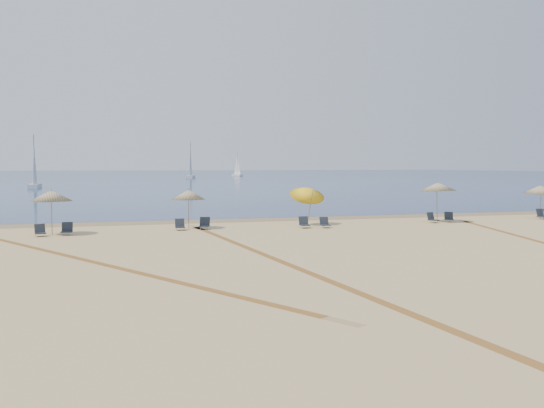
{
  "coord_description": "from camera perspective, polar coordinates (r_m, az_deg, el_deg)",
  "views": [
    {
      "loc": [
        -9.37,
        -13.56,
        3.61
      ],
      "look_at": [
        0.0,
        20.0,
        1.3
      ],
      "focal_mm": 38.57,
      "sensor_mm": 36.0,
      "label": 1
    }
  ],
  "objects": [
    {
      "name": "ground",
      "position": [
        16.87,
        18.81,
        -8.76
      ],
      "size": [
        160.0,
        160.0,
        0.0
      ],
      "primitive_type": "plane",
      "color": "tan",
      "rests_on": "ground"
    },
    {
      "name": "ocean",
      "position": [
        238.77,
        -13.36,
        2.82
      ],
      "size": [
        500.0,
        500.0,
        0.0
      ],
      "primitive_type": "plane",
      "color": "#0C2151",
      "rests_on": "ground"
    },
    {
      "name": "tire_tracks",
      "position": [
        23.26,
        4.07,
        -5.14
      ],
      "size": [
        56.95,
        41.85,
        0.0
      ],
      "color": "tan",
      "rests_on": "ground"
    },
    {
      "name": "umbrella_1",
      "position": [
        32.41,
        -20.75,
        0.76
      ],
      "size": [
        2.12,
        2.12,
        2.38
      ],
      "color": "gray",
      "rests_on": "ground"
    },
    {
      "name": "sailboat_0",
      "position": [
        199.92,
        -3.41,
        3.45
      ],
      "size": [
        3.04,
        5.6,
        8.1
      ],
      "rotation": [
        0.0,
        0.0,
        0.32
      ],
      "color": "white",
      "rests_on": "ocean"
    },
    {
      "name": "chair_6",
      "position": [
        33.75,
        3.15,
        -1.86
      ],
      "size": [
        0.58,
        0.67,
        0.66
      ],
      "rotation": [
        0.0,
        0.0,
        -0.06
      ],
      "color": "black",
      "rests_on": "ground"
    },
    {
      "name": "chair_9",
      "position": [
        38.86,
        16.89,
        -1.28
      ],
      "size": [
        0.74,
        0.79,
        0.64
      ],
      "rotation": [
        0.0,
        0.0,
        -0.43
      ],
      "color": "black",
      "rests_on": "ground"
    },
    {
      "name": "wet_sand",
      "position": [
        38.88,
        -1.59,
        -1.53
      ],
      "size": [
        500.0,
        500.0,
        0.0
      ],
      "primitive_type": "plane",
      "color": "olive",
      "rests_on": "ground"
    },
    {
      "name": "umbrella_3",
      "position": [
        35.28,
        3.5,
        1.21
      ],
      "size": [
        2.11,
        2.14,
        2.74
      ],
      "color": "gray",
      "rests_on": "ground"
    },
    {
      "name": "umbrella_2",
      "position": [
        33.59,
        -8.16,
        0.92
      ],
      "size": [
        1.9,
        1.9,
        2.29
      ],
      "color": "gray",
      "rests_on": "ground"
    },
    {
      "name": "chair_3",
      "position": [
        32.15,
        -19.38,
        -2.35
      ],
      "size": [
        0.59,
        0.68,
        0.66
      ],
      "rotation": [
        0.0,
        0.0,
        -0.07
      ],
      "color": "black",
      "rests_on": "ground"
    },
    {
      "name": "chair_8",
      "position": [
        38.16,
        15.36,
        -1.34
      ],
      "size": [
        0.68,
        0.75,
        0.65
      ],
      "rotation": [
        0.0,
        0.0,
        0.27
      ],
      "color": "black",
      "rests_on": "ground"
    },
    {
      "name": "umbrella_5",
      "position": [
        43.89,
        24.72,
        1.3
      ],
      "size": [
        2.13,
        2.15,
        2.31
      ],
      "color": "gray",
      "rests_on": "ground"
    },
    {
      "name": "chair_4",
      "position": [
        32.99,
        -8.97,
        -2.05
      ],
      "size": [
        0.55,
        0.63,
        0.63
      ],
      "rotation": [
        0.0,
        0.0,
        -0.04
      ],
      "color": "black",
      "rests_on": "ground"
    },
    {
      "name": "chair_2",
      "position": [
        32.01,
        -21.69,
        -2.46
      ],
      "size": [
        0.63,
        0.7,
        0.62
      ],
      "rotation": [
        0.0,
        0.0,
        0.22
      ],
      "color": "black",
      "rests_on": "ground"
    },
    {
      "name": "sailboat_1",
      "position": [
        101.45,
        -22.16,
        2.94
      ],
      "size": [
        1.62,
        5.79,
        8.57
      ],
      "rotation": [
        0.0,
        0.0,
        -0.03
      ],
      "color": "white",
      "rests_on": "ocean"
    },
    {
      "name": "sailboat_2",
      "position": [
        166.76,
        -7.95,
        3.59
      ],
      "size": [
        3.56,
        7.15,
        10.33
      ],
      "rotation": [
        0.0,
        0.0,
        -0.27
      ],
      "color": "white",
      "rests_on": "ocean"
    },
    {
      "name": "chair_7",
      "position": [
        33.94,
        5.16,
        -1.86
      ],
      "size": [
        0.55,
        0.63,
        0.62
      ],
      "rotation": [
        0.0,
        0.0,
        -0.06
      ],
      "color": "black",
      "rests_on": "ground"
    },
    {
      "name": "chair_10",
      "position": [
        43.22,
        24.82,
        -0.94
      ],
      "size": [
        0.66,
        0.75,
        0.7
      ],
      "rotation": [
        0.0,
        0.0,
        0.13
      ],
      "color": "black",
      "rests_on": "ground"
    },
    {
      "name": "umbrella_4",
      "position": [
        38.66,
        15.88,
        1.63
      ],
      "size": [
        2.31,
        2.34,
        2.59
      ],
      "color": "gray",
      "rests_on": "ground"
    },
    {
      "name": "chair_5",
      "position": [
        33.19,
        -6.61,
        -1.95
      ],
      "size": [
        0.76,
        0.82,
        0.69
      ],
      "rotation": [
        0.0,
        0.0,
        -0.33
      ],
      "color": "black",
      "rests_on": "ground"
    }
  ]
}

